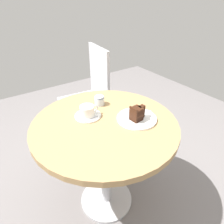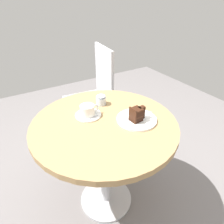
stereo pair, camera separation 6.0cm
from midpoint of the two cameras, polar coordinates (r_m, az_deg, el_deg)
The scene contains 11 objects.
ground_plane at distance 1.65m, azimuth -0.53°, elevation -23.68°, with size 4.40×4.40×0.01m, color slate.
cafe_table at distance 1.21m, azimuth -0.67°, elevation -7.18°, with size 0.84×0.84×0.71m.
saucer at distance 1.20m, azimuth -5.37°, elevation -0.85°, with size 0.16×0.16×0.01m.
coffee_cup at distance 1.17m, azimuth -5.50°, elevation 0.55°, with size 0.12×0.09×0.07m.
teaspoon at distance 1.15m, azimuth -5.05°, elevation -1.92°, with size 0.10×0.02×0.00m.
cake_plate at distance 1.16m, azimuth 8.52°, elevation -2.09°, with size 0.23×0.23×0.01m.
cake_slice at distance 1.12m, azimuth 8.63°, elevation -0.68°, with size 0.09×0.06×0.09m.
fork at distance 1.16m, azimuth 5.43°, elevation -1.33°, with size 0.05×0.13×0.00m.
napkin at distance 1.20m, azimuth 9.38°, elevation -1.24°, with size 0.20×0.19×0.00m.
cafe_chair at distance 1.84m, azimuth -3.68°, elevation 6.10°, with size 0.42×0.42×0.95m.
sugar_pot at distance 1.30m, azimuth -1.83°, elevation 3.52°, with size 0.06×0.06×0.07m.
Camera 2 is at (-0.45, -0.83, 1.36)m, focal length 32.00 mm.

